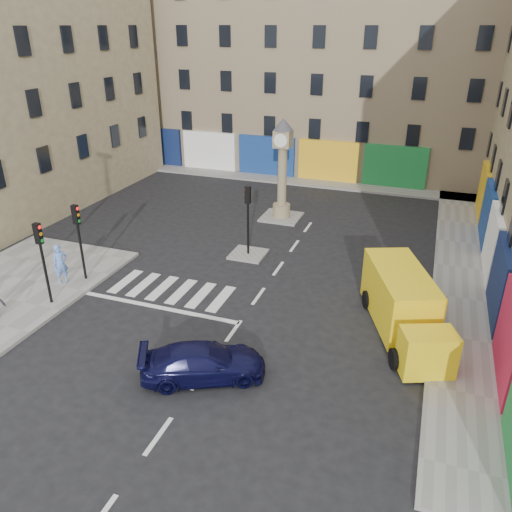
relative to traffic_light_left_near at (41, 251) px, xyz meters
The scene contains 14 objects.
ground 8.71m from the traffic_light_left_near, ahead, with size 120.00×120.00×0.00m, color black.
sidewalk_right 19.79m from the traffic_light_left_near, 29.96° to the left, with size 2.60×30.00×0.15m, color gray.
sidewalk_far 22.56m from the traffic_light_left_near, 78.94° to the left, with size 32.00×2.40×0.15m, color gray.
island_near 10.35m from the traffic_light_left_near, 51.07° to the left, with size 1.80×1.80×0.12m, color gray.
island_far 15.38m from the traffic_light_left_near, 65.46° to the left, with size 2.40×2.40×0.12m, color gray.
building_far 28.74m from the traffic_light_left_near, 81.21° to the left, with size 32.00×10.00×17.00m, color #7E6B54.
building_left 16.66m from the traffic_light_left_near, 132.20° to the left, with size 8.00×20.00×15.00m, color tan.
traffic_light_left_near is the anchor object (origin of this frame).
traffic_light_left_far 2.40m from the traffic_light_left_near, 90.00° to the left, with size 0.28×0.22×3.70m.
traffic_light_island 10.03m from the traffic_light_left_near, 51.07° to the left, with size 0.28×0.22×3.70m.
clock_pillar 15.19m from the traffic_light_left_near, 65.45° to the left, with size 1.20×1.20×6.10m.
navy_sedan 8.91m from the traffic_light_left_near, 14.77° to the right, with size 1.75×4.31×1.25m, color black.
yellow_van 15.01m from the traffic_light_left_near, 12.28° to the left, with size 4.09×6.60×2.31m.
pedestrian_blue 2.46m from the traffic_light_left_near, 113.97° to the left, with size 0.68×0.45×1.87m, color #638FE4.
Camera 1 is at (6.57, -14.62, 11.24)m, focal length 35.00 mm.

